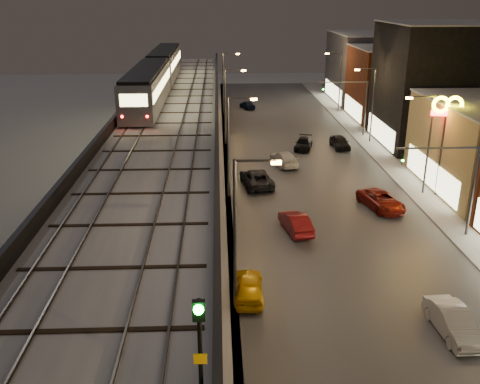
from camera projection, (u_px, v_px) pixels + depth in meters
name	position (u px, v px, depth m)	size (l,w,h in m)	color
road_surface	(312.00, 181.00, 52.05)	(17.00, 120.00, 0.06)	#46474D
sidewalk_right	(413.00, 179.00, 52.43)	(4.00, 120.00, 0.14)	#9FA1A8
under_viaduct_pavement	(173.00, 183.00, 51.53)	(11.00, 120.00, 0.06)	#9FA1A8
elevated_viaduct	(167.00, 134.00, 46.63)	(9.00, 100.00, 6.30)	black
viaduct_trackbed	(167.00, 125.00, 46.48)	(8.40, 100.00, 0.32)	#B2B7C1
viaduct_parapet_streetside	(217.00, 119.00, 46.51)	(0.30, 100.00, 1.10)	black
viaduct_parapet_far	(116.00, 120.00, 46.17)	(0.30, 100.00, 1.10)	black
building_d	(436.00, 85.00, 62.41)	(12.20, 13.20, 14.16)	black
building_e	(396.00, 84.00, 76.22)	(12.20, 12.20, 10.16)	#562215
building_f	(370.00, 67.00, 89.15)	(12.20, 16.20, 11.16)	#383840
streetlight_left_1	(240.00, 225.00, 29.33)	(2.57, 0.28, 9.00)	#38383A
streetlight_left_2	(231.00, 140.00, 46.18)	(2.57, 0.28, 9.00)	#38383A
streetlight_right_2	(426.00, 138.00, 46.85)	(2.56, 0.28, 9.00)	#38383A
streetlight_left_3	(227.00, 101.00, 63.04)	(2.57, 0.28, 9.00)	#38383A
streetlight_right_3	(371.00, 100.00, 63.71)	(2.56, 0.28, 9.00)	#38383A
streetlight_left_4	(225.00, 78.00, 79.90)	(2.57, 0.28, 9.00)	#38383A
streetlight_right_4	(339.00, 78.00, 80.56)	(2.56, 0.28, 9.00)	#38383A
traffic_light_rig_a	(459.00, 180.00, 38.64)	(6.10, 0.34, 7.00)	#38383A
traffic_light_rig_b	(357.00, 101.00, 66.74)	(6.10, 0.34, 7.00)	#38383A
subway_train	(157.00, 73.00, 61.82)	(3.10, 37.71, 3.71)	gray
rail_signal	(199.00, 330.00, 13.98)	(0.37, 0.44, 3.16)	black
car_taxi	(249.00, 287.00, 31.80)	(1.73, 4.31, 1.47)	#E3A80A
car_near_white	(296.00, 223.00, 40.67)	(1.55, 4.43, 1.46)	maroon
car_mid_silver	(257.00, 179.00, 50.34)	(2.51, 5.45, 1.51)	black
car_mid_dark	(284.00, 159.00, 56.47)	(2.04, 5.01, 1.45)	silver
car_far_white	(247.00, 105.00, 84.19)	(1.50, 3.73, 1.27)	black
car_onc_silver	(453.00, 323.00, 28.36)	(1.56, 4.48, 1.48)	#9E9E9E
car_onc_dark	(381.00, 201.00, 45.02)	(2.37, 5.14, 1.43)	maroon
car_onc_white	(303.00, 144.00, 62.35)	(1.81, 4.44, 1.29)	black
car_onc_red	(340.00, 143.00, 62.60)	(1.74, 4.33, 1.48)	black
sign_mcdonalds	(446.00, 117.00, 45.74)	(2.69, 0.55, 9.03)	#38383A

